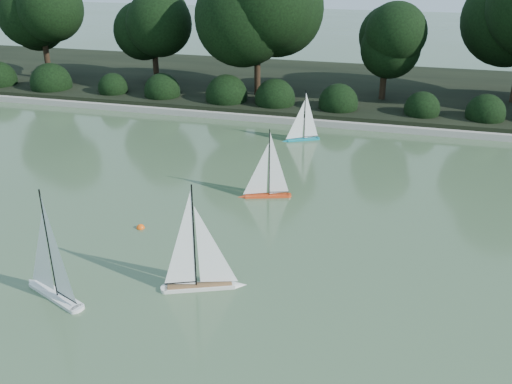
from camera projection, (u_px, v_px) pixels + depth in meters
ground at (261, 299)px, 8.57m from camera, size 80.00×80.00×0.00m
pond_coping at (340, 124)px, 16.48m from camera, size 40.00×0.35×0.18m
far_bank at (355, 90)px, 19.99m from camera, size 40.00×8.00×0.30m
tree_line at (396, 23)px, 17.30m from camera, size 26.31×3.93×4.39m
shrub_hedge at (345, 104)px, 17.13m from camera, size 29.10×1.10×1.10m
sailboat_white_a at (49, 277)px, 8.58m from camera, size 1.34×0.75×1.91m
sailboat_white_b at (206, 272)px, 8.75m from camera, size 1.30×0.69×1.84m
sailboat_orange at (263, 186)px, 11.91m from camera, size 1.13×0.51×1.56m
sailboat_teal at (300, 132)px, 15.31m from camera, size 1.00×0.62×1.46m
race_buoy at (141, 228)px, 10.70m from camera, size 0.16×0.16×0.16m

